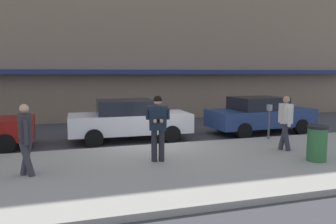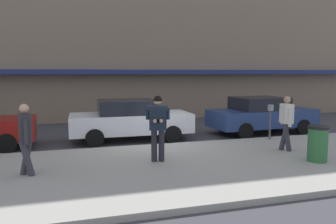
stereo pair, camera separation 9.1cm
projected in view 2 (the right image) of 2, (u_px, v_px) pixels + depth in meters
The scene contains 10 objects.
ground_plane at pixel (153, 147), 11.35m from camera, with size 80.00×80.00×0.00m, color #3D3D42.
sidewalk at pixel (214, 164), 8.90m from camera, with size 32.00×5.30×0.14m, color #99968E.
curb_paint_line at pixel (180, 145), 11.68m from camera, with size 28.00×0.12×0.01m, color silver.
parked_sedan_mid at pixel (130, 120), 12.39m from camera, with size 4.54×2.01×1.54m.
parked_sedan_far at pixel (261, 115), 13.83m from camera, with size 4.61×2.16×1.54m.
man_texting_on_phone at pixel (158, 121), 8.83m from camera, with size 0.64×0.63×1.81m.
pedestrian_in_light_coat at pixel (286, 120), 10.11m from camera, with size 0.38×0.59×1.70m.
pedestrian_with_bag at pixel (26, 135), 7.66m from camera, with size 0.38×0.72×1.70m.
parking_meter at pixel (270, 117), 11.83m from camera, with size 0.12×0.18×1.27m.
trash_bin at pixel (318, 143), 8.93m from camera, with size 0.55×0.55×0.98m.
Camera 2 is at (-2.62, -10.83, 2.54)m, focal length 35.00 mm.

